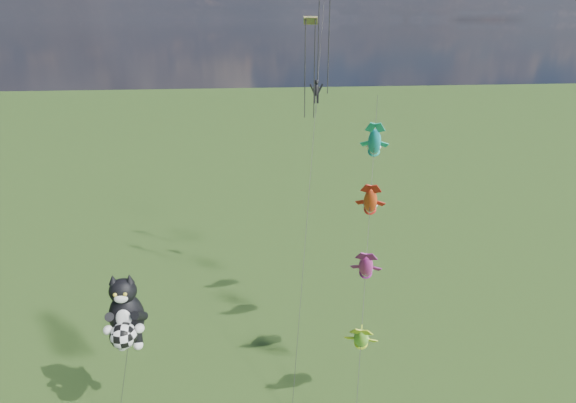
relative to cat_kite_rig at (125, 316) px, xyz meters
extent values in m
plane|color=#1C3E0F|center=(0.47, 2.92, -7.19)|extent=(300.00, 300.00, 0.00)
cylinder|color=black|center=(-0.42, -1.28, -4.36)|extent=(0.88, 2.64, 5.38)
ellipsoid|color=black|center=(0.00, 0.30, -0.23)|extent=(2.38, 2.13, 2.91)
ellipsoid|color=black|center=(0.00, 0.21, 1.50)|extent=(1.88, 1.78, 1.47)
cone|color=black|center=(-0.45, 0.21, 2.27)|extent=(0.63, 0.63, 0.55)
cone|color=black|center=(0.46, 0.21, 2.27)|extent=(0.63, 0.63, 0.55)
ellipsoid|color=white|center=(0.00, -0.38, 1.36)|extent=(0.84, 0.58, 0.53)
ellipsoid|color=white|center=(0.00, -0.38, 0.04)|extent=(0.97, 0.59, 1.20)
sphere|color=gold|center=(-0.27, -0.45, 1.66)|extent=(0.22, 0.22, 0.22)
sphere|color=gold|center=(0.27, -0.45, 1.66)|extent=(0.22, 0.22, 0.22)
sphere|color=white|center=(-0.86, -0.66, -0.46)|extent=(0.55, 0.55, 0.55)
sphere|color=white|center=(0.86, -0.66, -0.46)|extent=(0.55, 0.55, 0.55)
sphere|color=white|center=(-0.45, 0.16, -2.18)|extent=(0.58, 0.58, 0.58)
sphere|color=white|center=(0.46, 0.16, -2.18)|extent=(0.58, 0.58, 0.58)
sphere|color=white|center=(0.00, -0.93, -0.68)|extent=(1.49, 1.49, 1.49)
cylinder|color=black|center=(14.68, 2.60, 1.82)|extent=(4.57, 15.18, 17.76)
ellipsoid|color=green|center=(13.68, -0.73, -2.08)|extent=(1.58, 2.63, 2.62)
ellipsoid|color=#D83394|center=(14.52, 2.10, 1.23)|extent=(1.58, 2.63, 2.62)
ellipsoid|color=orange|center=(15.37, 4.93, 4.54)|extent=(1.58, 2.63, 2.62)
ellipsoid|color=#1981BF|center=(16.22, 7.75, 7.85)|extent=(1.58, 2.63, 2.62)
cylinder|color=black|center=(11.64, 7.17, 5.45)|extent=(4.39, 16.53, 25.01)
cube|color=#269E59|center=(12.33, 12.63, 15.77)|extent=(1.14, 0.87, 0.59)
cylinder|color=black|center=(11.97, 12.63, 12.14)|extent=(0.08, 0.08, 7.25)
cylinder|color=black|center=(12.68, 12.63, 12.14)|extent=(0.08, 0.08, 7.25)
cylinder|color=black|center=(13.41, 15.42, 13.96)|extent=(0.08, 0.08, 8.03)
cylinder|color=black|center=(14.23, 15.42, 13.96)|extent=(0.08, 0.08, 8.03)
camera|label=1|loc=(6.79, -24.18, 15.79)|focal=30.00mm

